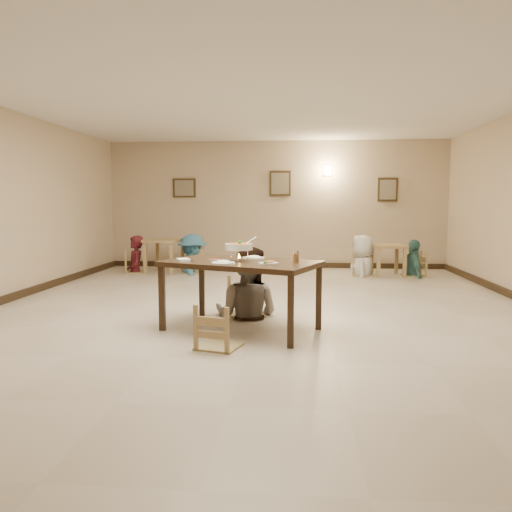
# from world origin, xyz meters

# --- Properties ---
(floor) EXTENTS (10.00, 10.00, 0.00)m
(floor) POSITION_xyz_m (0.00, 0.00, 0.00)
(floor) COLOR beige
(floor) RESTS_ON ground
(ceiling) EXTENTS (10.00, 10.00, 0.00)m
(ceiling) POSITION_xyz_m (0.00, 0.00, 3.00)
(ceiling) COLOR silver
(ceiling) RESTS_ON wall_back
(wall_back) EXTENTS (10.00, 0.00, 10.00)m
(wall_back) POSITION_xyz_m (0.00, 5.00, 1.50)
(wall_back) COLOR #C3AA8C
(wall_back) RESTS_ON floor
(wall_front) EXTENTS (10.00, 0.00, 10.00)m
(wall_front) POSITION_xyz_m (0.00, -5.00, 1.50)
(wall_front) COLOR #C3AA8C
(wall_front) RESTS_ON floor
(baseboard_back) EXTENTS (8.00, 0.06, 0.12)m
(baseboard_back) POSITION_xyz_m (0.00, 4.97, 0.06)
(baseboard_back) COLOR black
(baseboard_back) RESTS_ON floor
(picture_a) EXTENTS (0.55, 0.04, 0.45)m
(picture_a) POSITION_xyz_m (-2.20, 4.96, 1.90)
(picture_a) COLOR #332512
(picture_a) RESTS_ON wall_back
(picture_b) EXTENTS (0.50, 0.04, 0.60)m
(picture_b) POSITION_xyz_m (0.10, 4.96, 2.00)
(picture_b) COLOR #332512
(picture_b) RESTS_ON wall_back
(picture_c) EXTENTS (0.45, 0.04, 0.55)m
(picture_c) POSITION_xyz_m (2.60, 4.96, 1.85)
(picture_c) COLOR #332512
(picture_c) RESTS_ON wall_back
(wall_sconce) EXTENTS (0.16, 0.05, 0.22)m
(wall_sconce) POSITION_xyz_m (1.20, 4.96, 2.30)
(wall_sconce) COLOR #FFD88C
(wall_sconce) RESTS_ON wall_back
(main_table) EXTENTS (2.04, 1.60, 0.84)m
(main_table) POSITION_xyz_m (-0.17, -1.03, 0.76)
(main_table) COLOR #332215
(main_table) RESTS_ON floor
(chair_far) EXTENTS (0.46, 0.46, 0.99)m
(chair_far) POSITION_xyz_m (-0.19, -0.23, 0.49)
(chair_far) COLOR tan
(chair_far) RESTS_ON floor
(chair_near) EXTENTS (0.42, 0.42, 0.90)m
(chair_near) POSITION_xyz_m (-0.32, -1.79, 0.45)
(chair_near) COLOR tan
(chair_near) RESTS_ON floor
(main_diner) EXTENTS (1.06, 0.90, 1.91)m
(main_diner) POSITION_xyz_m (-0.17, -0.29, 0.96)
(main_diner) COLOR gray
(main_diner) RESTS_ON floor
(curry_warmer) EXTENTS (0.37, 0.33, 0.29)m
(curry_warmer) POSITION_xyz_m (-0.19, -1.04, 1.01)
(curry_warmer) COLOR silver
(curry_warmer) RESTS_ON main_table
(rice_plate_far) EXTENTS (0.28, 0.28, 0.06)m
(rice_plate_far) POSITION_xyz_m (-0.03, -0.78, 0.85)
(rice_plate_far) COLOR white
(rice_plate_far) RESTS_ON main_table
(rice_plate_near) EXTENTS (0.27, 0.27, 0.06)m
(rice_plate_near) POSITION_xyz_m (-0.33, -1.33, 0.85)
(rice_plate_near) COLOR white
(rice_plate_near) RESTS_ON main_table
(fried_plate) EXTENTS (0.23, 0.23, 0.05)m
(fried_plate) POSITION_xyz_m (0.18, -1.31, 0.86)
(fried_plate) COLOR white
(fried_plate) RESTS_ON main_table
(chili_dish) EXTENTS (0.12, 0.12, 0.03)m
(chili_dish) POSITION_xyz_m (-0.49, -1.03, 0.85)
(chili_dish) COLOR white
(chili_dish) RESTS_ON main_table
(napkin_cutlery) EXTENTS (0.23, 0.29, 0.03)m
(napkin_cutlery) POSITION_xyz_m (-0.84, -1.10, 0.86)
(napkin_cutlery) COLOR white
(napkin_cutlery) RESTS_ON main_table
(drink_glass) EXTENTS (0.07, 0.07, 0.14)m
(drink_glass) POSITION_xyz_m (0.49, -1.15, 0.91)
(drink_glass) COLOR white
(drink_glass) RESTS_ON main_table
(bg_table_left) EXTENTS (0.86, 0.86, 0.74)m
(bg_table_left) POSITION_xyz_m (-2.42, 3.87, 0.61)
(bg_table_left) COLOR #A38555
(bg_table_left) RESTS_ON floor
(bg_table_right) EXTENTS (0.74, 0.74, 0.67)m
(bg_table_right) POSITION_xyz_m (2.43, 3.77, 0.53)
(bg_table_right) COLOR #A38555
(bg_table_right) RESTS_ON floor
(bg_chair_ll) EXTENTS (0.45, 0.45, 0.96)m
(bg_chair_ll) POSITION_xyz_m (-3.06, 3.80, 0.48)
(bg_chair_ll) COLOR tan
(bg_chair_ll) RESTS_ON floor
(bg_chair_lr) EXTENTS (0.49, 0.49, 1.04)m
(bg_chair_lr) POSITION_xyz_m (-1.78, 3.82, 0.52)
(bg_chair_lr) COLOR tan
(bg_chair_lr) RESTS_ON floor
(bg_chair_rl) EXTENTS (0.43, 0.43, 0.91)m
(bg_chair_rl) POSITION_xyz_m (1.90, 3.75, 0.45)
(bg_chair_rl) COLOR tan
(bg_chair_rl) RESTS_ON floor
(bg_chair_rr) EXTENTS (0.46, 0.46, 0.99)m
(bg_chair_rr) POSITION_xyz_m (2.96, 3.76, 0.49)
(bg_chair_rr) COLOR tan
(bg_chair_rr) RESTS_ON floor
(bg_diner_a) EXTENTS (0.61, 0.71, 1.65)m
(bg_diner_a) POSITION_xyz_m (-3.06, 3.80, 0.82)
(bg_diner_a) COLOR #51161F
(bg_diner_a) RESTS_ON floor
(bg_diner_b) EXTENTS (0.98, 1.27, 1.74)m
(bg_diner_b) POSITION_xyz_m (-1.78, 3.82, 0.87)
(bg_diner_b) COLOR teal
(bg_diner_b) RESTS_ON floor
(bg_diner_c) EXTENTS (0.67, 0.92, 1.74)m
(bg_diner_c) POSITION_xyz_m (1.90, 3.75, 0.87)
(bg_diner_c) COLOR silver
(bg_diner_c) RESTS_ON floor
(bg_diner_d) EXTENTS (0.46, 0.94, 1.55)m
(bg_diner_d) POSITION_xyz_m (2.96, 3.76, 0.77)
(bg_diner_d) COLOR #457F7B
(bg_diner_d) RESTS_ON floor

